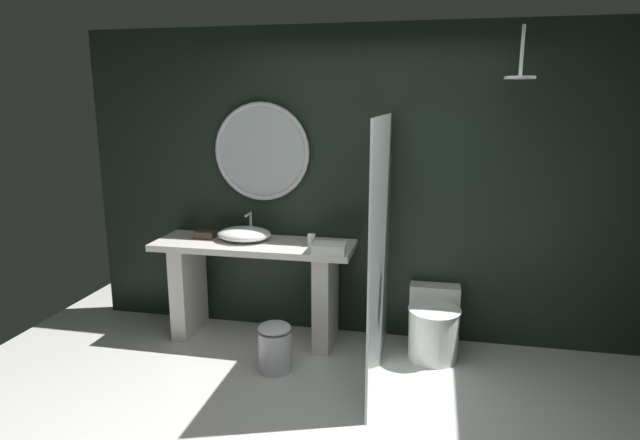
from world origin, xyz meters
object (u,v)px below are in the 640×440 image
(toilet, at_px, (434,325))
(vessel_sink, at_px, (244,234))
(waste_bin, at_px, (275,346))
(rain_shower_head, at_px, (520,73))
(tissue_box, at_px, (205,235))
(tumbler_cup, at_px, (311,240))
(round_wall_mirror, at_px, (262,152))
(folded_hand_towel, at_px, (329,248))

(toilet, bearing_deg, vessel_sink, 178.47)
(toilet, relative_size, waste_bin, 1.54)
(rain_shower_head, xyz_separation_m, toilet, (-0.49, 0.09, -1.94))
(tissue_box, distance_m, rain_shower_head, 2.77)
(tumbler_cup, distance_m, tissue_box, 0.95)
(round_wall_mirror, relative_size, toilet, 1.42)
(tumbler_cup, bearing_deg, vessel_sink, 175.37)
(toilet, bearing_deg, folded_hand_towel, -168.14)
(waste_bin, bearing_deg, toilet, 23.80)
(round_wall_mirror, relative_size, rain_shower_head, 2.34)
(tissue_box, distance_m, folded_hand_towel, 1.15)
(toilet, distance_m, waste_bin, 1.28)
(vessel_sink, height_order, tumbler_cup, vessel_sink)
(vessel_sink, distance_m, round_wall_mirror, 0.71)
(tumbler_cup, xyz_separation_m, rain_shower_head, (1.49, -0.08, 1.28))
(rain_shower_head, distance_m, folded_hand_towel, 1.85)
(rain_shower_head, relative_size, folded_hand_towel, 1.41)
(folded_hand_towel, bearing_deg, tissue_box, 168.79)
(rain_shower_head, relative_size, waste_bin, 0.94)
(tumbler_cup, distance_m, toilet, 1.19)
(tumbler_cup, height_order, round_wall_mirror, round_wall_mirror)
(tissue_box, xyz_separation_m, toilet, (1.94, -0.05, -0.63))
(tumbler_cup, height_order, tissue_box, tumbler_cup)
(toilet, bearing_deg, tumbler_cup, -179.69)
(vessel_sink, height_order, rain_shower_head, rain_shower_head)
(vessel_sink, xyz_separation_m, round_wall_mirror, (0.10, 0.22, 0.67))
(vessel_sink, bearing_deg, folded_hand_towel, -15.60)
(tumbler_cup, height_order, folded_hand_towel, tumbler_cup)
(vessel_sink, xyz_separation_m, toilet, (1.59, -0.04, -0.66))
(vessel_sink, relative_size, waste_bin, 1.20)
(round_wall_mirror, bearing_deg, tumbler_cup, -28.90)
(rain_shower_head, height_order, toilet, rain_shower_head)
(tumbler_cup, bearing_deg, folded_hand_towel, -43.04)
(vessel_sink, height_order, waste_bin, vessel_sink)
(vessel_sink, relative_size, toilet, 0.77)
(vessel_sink, relative_size, tissue_box, 2.59)
(tumbler_cup, height_order, toilet, tumbler_cup)
(toilet, bearing_deg, waste_bin, -156.20)
(vessel_sink, xyz_separation_m, folded_hand_towel, (0.77, -0.21, -0.02))
(round_wall_mirror, xyz_separation_m, toilet, (1.49, -0.27, -1.33))
(tumbler_cup, relative_size, rain_shower_head, 0.27)
(round_wall_mirror, bearing_deg, folded_hand_towel, -33.17)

